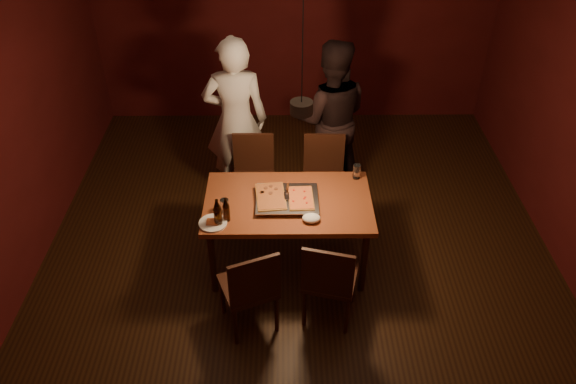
{
  "coord_description": "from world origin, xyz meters",
  "views": [
    {
      "loc": [
        -0.14,
        -3.84,
        3.84
      ],
      "look_at": [
        -0.1,
        0.11,
        0.85
      ],
      "focal_mm": 35.0,
      "sensor_mm": 36.0,
      "label": 1
    }
  ],
  "objects_px": {
    "dining_table": "(288,207)",
    "chair_far_right": "(324,169)",
    "pizza_tray": "(287,200)",
    "pendant_lamp": "(302,106)",
    "diner_white": "(236,120)",
    "chair_near_left": "(251,284)",
    "chair_near_right": "(329,276)",
    "beer_bottle_a": "(218,212)",
    "beer_bottle_b": "(226,209)",
    "chair_far_left": "(254,169)",
    "plate_slice": "(213,223)",
    "diner_dark": "(330,118)"
  },
  "relations": [
    {
      "from": "dining_table",
      "to": "diner_dark",
      "type": "relative_size",
      "value": 0.86
    },
    {
      "from": "dining_table",
      "to": "beer_bottle_b",
      "type": "height_order",
      "value": "beer_bottle_b"
    },
    {
      "from": "diner_white",
      "to": "pendant_lamp",
      "type": "relative_size",
      "value": 1.67
    },
    {
      "from": "chair_far_left",
      "to": "chair_far_right",
      "type": "height_order",
      "value": "same"
    },
    {
      "from": "pizza_tray",
      "to": "diner_white",
      "type": "distance_m",
      "value": 1.29
    },
    {
      "from": "chair_near_right",
      "to": "beer_bottle_a",
      "type": "height_order",
      "value": "beer_bottle_a"
    },
    {
      "from": "chair_near_right",
      "to": "diner_dark",
      "type": "height_order",
      "value": "diner_dark"
    },
    {
      "from": "chair_far_right",
      "to": "chair_near_left",
      "type": "relative_size",
      "value": 0.89
    },
    {
      "from": "chair_near_right",
      "to": "diner_white",
      "type": "bearing_deg",
      "value": 129.01
    },
    {
      "from": "chair_near_left",
      "to": "diner_white",
      "type": "relative_size",
      "value": 0.3
    },
    {
      "from": "chair_far_left",
      "to": "plate_slice",
      "type": "bearing_deg",
      "value": 75.82
    },
    {
      "from": "chair_far_left",
      "to": "beer_bottle_b",
      "type": "distance_m",
      "value": 1.14
    },
    {
      "from": "beer_bottle_a",
      "to": "plate_slice",
      "type": "distance_m",
      "value": 0.13
    },
    {
      "from": "pizza_tray",
      "to": "beer_bottle_b",
      "type": "relative_size",
      "value": 2.4
    },
    {
      "from": "chair_far_left",
      "to": "beer_bottle_b",
      "type": "height_order",
      "value": "beer_bottle_b"
    },
    {
      "from": "chair_near_right",
      "to": "pendant_lamp",
      "type": "height_order",
      "value": "pendant_lamp"
    },
    {
      "from": "beer_bottle_b",
      "to": "diner_white",
      "type": "xyz_separation_m",
      "value": [
        -0.01,
        1.41,
        0.05
      ]
    },
    {
      "from": "dining_table",
      "to": "chair_far_right",
      "type": "bearing_deg",
      "value": 64.78
    },
    {
      "from": "beer_bottle_a",
      "to": "diner_dark",
      "type": "xyz_separation_m",
      "value": [
        1.05,
        1.6,
        -0.01
      ]
    },
    {
      "from": "dining_table",
      "to": "chair_far_right",
      "type": "distance_m",
      "value": 0.89
    },
    {
      "from": "chair_far_right",
      "to": "diner_dark",
      "type": "height_order",
      "value": "diner_dark"
    },
    {
      "from": "beer_bottle_a",
      "to": "beer_bottle_b",
      "type": "bearing_deg",
      "value": 43.28
    },
    {
      "from": "chair_far_right",
      "to": "diner_dark",
      "type": "distance_m",
      "value": 0.59
    },
    {
      "from": "chair_near_left",
      "to": "chair_near_right",
      "type": "distance_m",
      "value": 0.64
    },
    {
      "from": "chair_far_left",
      "to": "pendant_lamp",
      "type": "distance_m",
      "value": 1.6
    },
    {
      "from": "pizza_tray",
      "to": "dining_table",
      "type": "bearing_deg",
      "value": 70.94
    },
    {
      "from": "beer_bottle_b",
      "to": "plate_slice",
      "type": "distance_m",
      "value": 0.16
    },
    {
      "from": "chair_near_right",
      "to": "pizza_tray",
      "type": "bearing_deg",
      "value": 129.77
    },
    {
      "from": "plate_slice",
      "to": "chair_far_left",
      "type": "bearing_deg",
      "value": 75.5
    },
    {
      "from": "chair_near_left",
      "to": "plate_slice",
      "type": "bearing_deg",
      "value": 102.08
    },
    {
      "from": "diner_dark",
      "to": "beer_bottle_b",
      "type": "bearing_deg",
      "value": 60.19
    },
    {
      "from": "chair_far_right",
      "to": "beer_bottle_b",
      "type": "relative_size",
      "value": 2.12
    },
    {
      "from": "pendant_lamp",
      "to": "chair_near_left",
      "type": "bearing_deg",
      "value": -120.21
    },
    {
      "from": "chair_far_left",
      "to": "diner_white",
      "type": "relative_size",
      "value": 0.26
    },
    {
      "from": "plate_slice",
      "to": "chair_near_left",
      "type": "bearing_deg",
      "value": -56.14
    },
    {
      "from": "dining_table",
      "to": "beer_bottle_a",
      "type": "height_order",
      "value": "beer_bottle_a"
    },
    {
      "from": "plate_slice",
      "to": "chair_far_right",
      "type": "bearing_deg",
      "value": 47.48
    },
    {
      "from": "dining_table",
      "to": "diner_dark",
      "type": "bearing_deg",
      "value": 70.25
    },
    {
      "from": "plate_slice",
      "to": "diner_white",
      "type": "xyz_separation_m",
      "value": [
        0.11,
        1.46,
        0.16
      ]
    },
    {
      "from": "beer_bottle_a",
      "to": "diner_dark",
      "type": "relative_size",
      "value": 0.15
    },
    {
      "from": "chair_far_right",
      "to": "chair_near_left",
      "type": "xyz_separation_m",
      "value": [
        -0.68,
        -1.61,
        0.0
      ]
    },
    {
      "from": "chair_far_right",
      "to": "diner_white",
      "type": "relative_size",
      "value": 0.26
    },
    {
      "from": "plate_slice",
      "to": "diner_white",
      "type": "bearing_deg",
      "value": 85.78
    },
    {
      "from": "diner_white",
      "to": "pizza_tray",
      "type": "bearing_deg",
      "value": 111.44
    },
    {
      "from": "beer_bottle_b",
      "to": "pendant_lamp",
      "type": "xyz_separation_m",
      "value": [
        0.63,
        0.15,
        0.9
      ]
    },
    {
      "from": "beer_bottle_a",
      "to": "pendant_lamp",
      "type": "distance_m",
      "value": 1.14
    },
    {
      "from": "plate_slice",
      "to": "pendant_lamp",
      "type": "xyz_separation_m",
      "value": [
        0.74,
        0.2,
        1.0
      ]
    },
    {
      "from": "dining_table",
      "to": "pizza_tray",
      "type": "xyz_separation_m",
      "value": [
        -0.01,
        -0.02,
        0.1
      ]
    },
    {
      "from": "pizza_tray",
      "to": "pendant_lamp",
      "type": "relative_size",
      "value": 0.5
    },
    {
      "from": "pendant_lamp",
      "to": "pizza_tray",
      "type": "bearing_deg",
      "value": 140.96
    }
  ]
}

